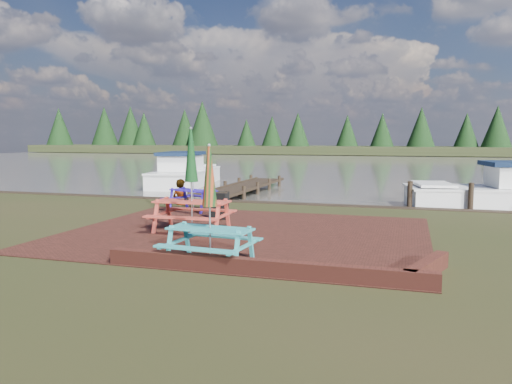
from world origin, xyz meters
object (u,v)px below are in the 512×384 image
object	(u,v)px
jetty	(243,187)
boat_jetty	(185,175)
picnic_table_teal	(210,222)
picnic_table_blue	(193,187)
chalkboard	(219,206)
picnic_table_red	(192,196)
person	(181,179)

from	to	relation	value
jetty	boat_jetty	size ratio (longest dim) A/B	1.24
picnic_table_teal	picnic_table_blue	bearing A→B (deg)	121.81
chalkboard	jetty	bearing A→B (deg)	94.53
picnic_table_red	boat_jetty	bearing A→B (deg)	114.05
picnic_table_teal	picnic_table_red	world-z (taller)	picnic_table_red
picnic_table_teal	jetty	world-z (taller)	picnic_table_teal
picnic_table_red	person	bearing A→B (deg)	116.85
picnic_table_teal	chalkboard	size ratio (longest dim) A/B	2.78
picnic_table_blue	person	bearing A→B (deg)	150.18
boat_jetty	person	xyz separation A→B (m)	(3.81, -8.46, 0.52)
picnic_table_blue	boat_jetty	xyz separation A→B (m)	(-4.88, 9.73, -0.40)
picnic_table_red	picnic_table_blue	distance (m)	3.76
person	jetty	bearing A→B (deg)	-88.52
picnic_table_blue	jetty	xyz separation A→B (m)	(-0.59, 6.98, -0.69)
picnic_table_red	boat_jetty	xyz separation A→B (m)	(-6.39, 13.17, -0.53)
picnic_table_teal	picnic_table_red	xyz separation A→B (m)	(-1.69, 2.87, 0.13)
picnic_table_red	chalkboard	world-z (taller)	picnic_table_red
person	picnic_table_teal	bearing A→B (deg)	125.55
picnic_table_teal	person	bearing A→B (deg)	124.30
jetty	picnic_table_blue	bearing A→B (deg)	-85.13
chalkboard	jetty	distance (m)	8.74
chalkboard	jetty	world-z (taller)	chalkboard
picnic_table_teal	person	xyz separation A→B (m)	(-4.26, 7.58, 0.13)
boat_jetty	person	world-z (taller)	person
boat_jetty	person	size ratio (longest dim) A/B	3.95
boat_jetty	chalkboard	bearing A→B (deg)	-69.93
picnic_table_red	jetty	world-z (taller)	picnic_table_red
chalkboard	boat_jetty	world-z (taller)	boat_jetty
boat_jetty	picnic_table_red	bearing A→B (deg)	-73.64
picnic_table_teal	boat_jetty	world-z (taller)	picnic_table_teal
chalkboard	picnic_table_blue	bearing A→B (deg)	125.60
picnic_table_red	boat_jetty	world-z (taller)	picnic_table_red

